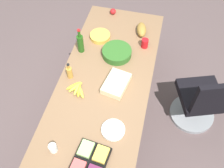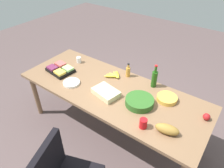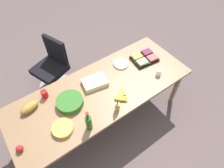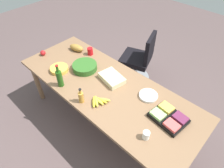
{
  "view_description": "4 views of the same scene",
  "coord_description": "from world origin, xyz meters",
  "px_view_note": "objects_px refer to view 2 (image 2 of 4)",
  "views": [
    {
      "loc": [
        1.54,
        0.46,
        2.96
      ],
      "look_at": [
        0.03,
        0.09,
        0.85
      ],
      "focal_mm": 41.55,
      "sensor_mm": 36.0,
      "label": 1
    },
    {
      "loc": [
        -1.23,
        1.67,
        2.39
      ],
      "look_at": [
        0.02,
        -0.05,
        0.81
      ],
      "focal_mm": 32.8,
      "sensor_mm": 36.0,
      "label": 2
    },
    {
      "loc": [
        -0.79,
        -1.33,
        2.8
      ],
      "look_at": [
        0.12,
        -0.07,
        0.87
      ],
      "focal_mm": 30.88,
      "sensor_mm": 36.0,
      "label": 3
    },
    {
      "loc": [
        1.26,
        -1.22,
        2.47
      ],
      "look_at": [
        0.05,
        0.06,
        0.8
      ],
      "focal_mm": 31.33,
      "sensor_mm": 36.0,
      "label": 4
    }
  ],
  "objects_px": {
    "wine_bottle": "(154,78)",
    "red_solo_cup": "(143,123)",
    "fruit_platter": "(60,69)",
    "dressing_bottle": "(128,72)",
    "chip_bowl": "(167,98)",
    "conference_table": "(111,93)",
    "salad_bowl": "(139,102)",
    "paper_plate_stack": "(71,83)",
    "banana_bunch": "(114,75)",
    "bread_loaf": "(167,129)",
    "apple_red": "(207,117)",
    "paper_cup": "(79,60)",
    "sheet_cake": "(106,92)"
  },
  "relations": [
    {
      "from": "bread_loaf",
      "to": "paper_plate_stack",
      "type": "height_order",
      "value": "bread_loaf"
    },
    {
      "from": "fruit_platter",
      "to": "wine_bottle",
      "type": "bearing_deg",
      "value": -159.46
    },
    {
      "from": "conference_table",
      "to": "bread_loaf",
      "type": "height_order",
      "value": "bread_loaf"
    },
    {
      "from": "apple_red",
      "to": "banana_bunch",
      "type": "relative_size",
      "value": 0.34
    },
    {
      "from": "apple_red",
      "to": "bread_loaf",
      "type": "bearing_deg",
      "value": 57.45
    },
    {
      "from": "paper_cup",
      "to": "banana_bunch",
      "type": "relative_size",
      "value": 0.4
    },
    {
      "from": "conference_table",
      "to": "bread_loaf",
      "type": "xyz_separation_m",
      "value": [
        -0.87,
        0.25,
        0.12
      ]
    },
    {
      "from": "chip_bowl",
      "to": "wine_bottle",
      "type": "bearing_deg",
      "value": -31.4
    },
    {
      "from": "bread_loaf",
      "to": "salad_bowl",
      "type": "distance_m",
      "value": 0.48
    },
    {
      "from": "sheet_cake",
      "to": "dressing_bottle",
      "type": "bearing_deg",
      "value": -90.2
    },
    {
      "from": "salad_bowl",
      "to": "dressing_bottle",
      "type": "height_order",
      "value": "dressing_bottle"
    },
    {
      "from": "conference_table",
      "to": "banana_bunch",
      "type": "relative_size",
      "value": 11.02
    },
    {
      "from": "salad_bowl",
      "to": "paper_plate_stack",
      "type": "height_order",
      "value": "salad_bowl"
    },
    {
      "from": "wine_bottle",
      "to": "banana_bunch",
      "type": "distance_m",
      "value": 0.57
    },
    {
      "from": "bread_loaf",
      "to": "dressing_bottle",
      "type": "xyz_separation_m",
      "value": [
        0.85,
        -0.62,
        0.03
      ]
    },
    {
      "from": "conference_table",
      "to": "chip_bowl",
      "type": "xyz_separation_m",
      "value": [
        -0.67,
        -0.22,
        0.1
      ]
    },
    {
      "from": "conference_table",
      "to": "wine_bottle",
      "type": "relative_size",
      "value": 7.86
    },
    {
      "from": "paper_cup",
      "to": "red_solo_cup",
      "type": "height_order",
      "value": "red_solo_cup"
    },
    {
      "from": "paper_plate_stack",
      "to": "dressing_bottle",
      "type": "xyz_separation_m",
      "value": [
        -0.51,
        -0.59,
        0.06
      ]
    },
    {
      "from": "salad_bowl",
      "to": "apple_red",
      "type": "distance_m",
      "value": 0.73
    },
    {
      "from": "conference_table",
      "to": "bread_loaf",
      "type": "relative_size",
      "value": 10.38
    },
    {
      "from": "banana_bunch",
      "to": "dressing_bottle",
      "type": "distance_m",
      "value": 0.2
    },
    {
      "from": "paper_cup",
      "to": "conference_table",
      "type": "bearing_deg",
      "value": 162.66
    },
    {
      "from": "fruit_platter",
      "to": "salad_bowl",
      "type": "xyz_separation_m",
      "value": [
        -1.28,
        -0.05,
        0.01
      ]
    },
    {
      "from": "bread_loaf",
      "to": "red_solo_cup",
      "type": "xyz_separation_m",
      "value": [
        0.23,
        0.08,
        0.01
      ]
    },
    {
      "from": "fruit_platter",
      "to": "paper_cup",
      "type": "relative_size",
      "value": 4.33
    },
    {
      "from": "bread_loaf",
      "to": "paper_cup",
      "type": "distance_m",
      "value": 1.74
    },
    {
      "from": "conference_table",
      "to": "fruit_platter",
      "type": "relative_size",
      "value": 6.39
    },
    {
      "from": "apple_red",
      "to": "dressing_bottle",
      "type": "relative_size",
      "value": 0.37
    },
    {
      "from": "fruit_platter",
      "to": "bread_loaf",
      "type": "distance_m",
      "value": 1.72
    },
    {
      "from": "wine_bottle",
      "to": "bread_loaf",
      "type": "height_order",
      "value": "wine_bottle"
    },
    {
      "from": "paper_plate_stack",
      "to": "paper_cup",
      "type": "bearing_deg",
      "value": -56.82
    },
    {
      "from": "fruit_platter",
      "to": "bread_loaf",
      "type": "bearing_deg",
      "value": 174.84
    },
    {
      "from": "fruit_platter",
      "to": "dressing_bottle",
      "type": "height_order",
      "value": "dressing_bottle"
    },
    {
      "from": "banana_bunch",
      "to": "wine_bottle",
      "type": "bearing_deg",
      "value": -166.72
    },
    {
      "from": "sheet_cake",
      "to": "paper_cup",
      "type": "height_order",
      "value": "paper_cup"
    },
    {
      "from": "bread_loaf",
      "to": "apple_red",
      "type": "relative_size",
      "value": 3.16
    },
    {
      "from": "apple_red",
      "to": "dressing_bottle",
      "type": "bearing_deg",
      "value": -10.21
    },
    {
      "from": "chip_bowl",
      "to": "bread_loaf",
      "type": "bearing_deg",
      "value": 113.6
    },
    {
      "from": "paper_plate_stack",
      "to": "dressing_bottle",
      "type": "bearing_deg",
      "value": -130.83
    },
    {
      "from": "banana_bunch",
      "to": "conference_table",
      "type": "bearing_deg",
      "value": 117.88
    },
    {
      "from": "banana_bunch",
      "to": "dressing_bottle",
      "type": "relative_size",
      "value": 1.11
    },
    {
      "from": "salad_bowl",
      "to": "banana_bunch",
      "type": "bearing_deg",
      "value": -26.64
    },
    {
      "from": "red_solo_cup",
      "to": "bread_loaf",
      "type": "bearing_deg",
      "value": -161.65
    },
    {
      "from": "fruit_platter",
      "to": "dressing_bottle",
      "type": "bearing_deg",
      "value": -151.38
    },
    {
      "from": "sheet_cake",
      "to": "paper_plate_stack",
      "type": "height_order",
      "value": "sheet_cake"
    },
    {
      "from": "chip_bowl",
      "to": "wine_bottle",
      "type": "height_order",
      "value": "wine_bottle"
    },
    {
      "from": "wine_bottle",
      "to": "red_solo_cup",
      "type": "relative_size",
      "value": 2.88
    },
    {
      "from": "salad_bowl",
      "to": "paper_plate_stack",
      "type": "xyz_separation_m",
      "value": [
        0.93,
        0.18,
        -0.03
      ]
    },
    {
      "from": "sheet_cake",
      "to": "paper_plate_stack",
      "type": "relative_size",
      "value": 1.45
    }
  ]
}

